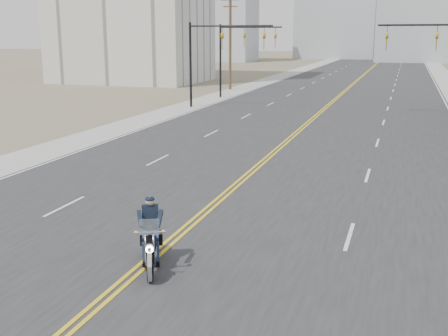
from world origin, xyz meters
name	(u,v)px	position (x,y,z in m)	size (l,w,h in m)	color
ground_plane	(142,267)	(0.00, 0.00, 0.00)	(400.00, 400.00, 0.00)	#776D56
road	(360,78)	(0.00, 70.00, 0.01)	(20.00, 200.00, 0.01)	#303033
sidewalk_left	(281,76)	(-11.50, 70.00, 0.01)	(3.00, 200.00, 0.01)	#A5A5A0
sidewalk_right	(446,80)	(11.50, 70.00, 0.01)	(3.00, 200.00, 0.01)	#A5A5A0
traffic_mast_left	(213,48)	(-8.98, 32.00, 4.94)	(7.10, 0.26, 7.00)	black
traffic_mast_right	(447,50)	(8.98, 32.00, 4.94)	(7.10, 0.26, 7.00)	black
traffic_mast_far	(237,47)	(-9.31, 40.00, 4.87)	(6.10, 0.26, 7.00)	black
utility_pole_left	(230,40)	(-12.50, 48.00, 5.48)	(2.20, 0.30, 10.50)	brown
haze_bldg_a	(223,13)	(-35.00, 115.00, 11.00)	(14.00, 12.00, 22.00)	#B7BCC6
haze_bldg_b	(418,30)	(8.00, 125.00, 7.00)	(18.00, 14.00, 14.00)	#ADB2B7
haze_bldg_d	(338,7)	(-12.00, 140.00, 13.00)	(20.00, 15.00, 26.00)	#ADB2B7
haze_bldg_f	(187,27)	(-50.00, 130.00, 8.00)	(12.00, 12.00, 16.00)	#ADB2B7
motorcyclist	(150,234)	(0.23, 0.09, 0.93)	(1.02, 2.38, 1.86)	black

